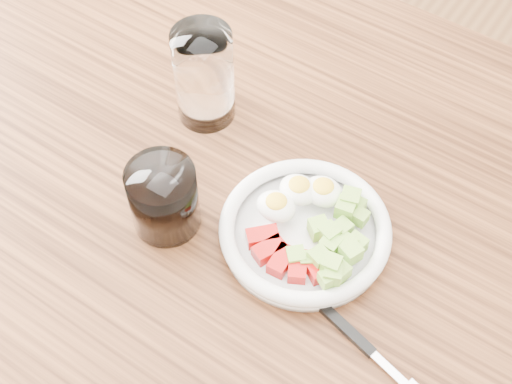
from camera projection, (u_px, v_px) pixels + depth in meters
dining_table at (258, 258)px, 0.94m from camera, size 1.50×0.90×0.77m
bowl at (306, 229)px, 0.83m from camera, size 0.20×0.20×0.05m
fork at (360, 342)px, 0.76m from camera, size 0.17×0.06×0.01m
water_glass at (204, 76)px, 0.90m from camera, size 0.08×0.08×0.14m
coffee_glass at (164, 199)px, 0.82m from camera, size 0.08×0.08×0.09m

